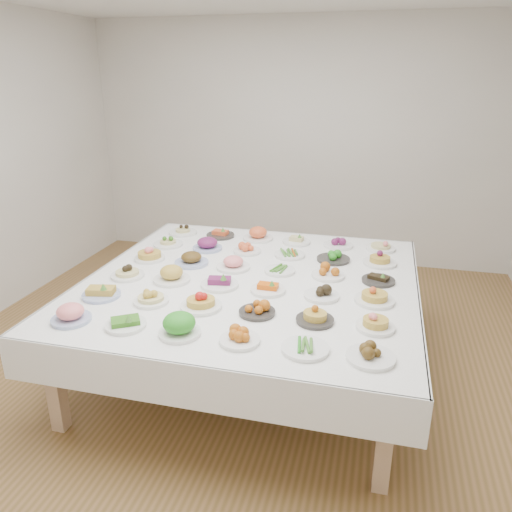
% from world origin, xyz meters
% --- Properties ---
extents(room_envelope, '(5.02, 5.02, 2.81)m').
position_xyz_m(room_envelope, '(0.00, 0.00, 1.83)').
color(room_envelope, olive).
rests_on(room_envelope, ground).
extents(display_table, '(2.41, 2.41, 0.75)m').
position_xyz_m(display_table, '(0.12, -0.09, 0.69)').
color(display_table, white).
rests_on(display_table, ground).
extents(dish_0, '(0.24, 0.24, 0.15)m').
position_xyz_m(dish_0, '(-0.78, -1.01, 0.82)').
color(dish_0, '#4C66B2').
rests_on(dish_0, display_table).
extents(dish_1, '(0.24, 0.24, 0.11)m').
position_xyz_m(dish_1, '(-0.42, -0.99, 0.80)').
color(dish_1, white).
rests_on(dish_1, display_table).
extents(dish_2, '(0.25, 0.25, 0.16)m').
position_xyz_m(dish_2, '(-0.07, -1.00, 0.83)').
color(dish_2, white).
rests_on(dish_2, display_table).
extents(dish_3, '(0.23, 0.23, 0.10)m').
position_xyz_m(dish_3, '(0.30, -1.00, 0.80)').
color(dish_3, white).
rests_on(dish_3, display_table).
extents(dish_4, '(0.26, 0.26, 0.06)m').
position_xyz_m(dish_4, '(0.67, -0.99, 0.77)').
color(dish_4, white).
rests_on(dish_4, display_table).
extents(dish_5, '(0.26, 0.26, 0.11)m').
position_xyz_m(dish_5, '(1.02, -1.00, 0.80)').
color(dish_5, white).
rests_on(dish_5, display_table).
extents(dish_6, '(0.26, 0.26, 0.12)m').
position_xyz_m(dish_6, '(-0.79, -0.64, 0.80)').
color(dish_6, '#4C66B2').
rests_on(dish_6, display_table).
extents(dish_7, '(0.23, 0.23, 0.14)m').
position_xyz_m(dish_7, '(-0.42, -0.64, 0.82)').
color(dish_7, white).
rests_on(dish_7, display_table).
extents(dish_8, '(0.28, 0.27, 0.16)m').
position_xyz_m(dish_8, '(-0.07, -0.64, 0.82)').
color(dish_8, white).
rests_on(dish_8, display_table).
extents(dish_9, '(0.23, 0.23, 0.10)m').
position_xyz_m(dish_9, '(0.30, -0.63, 0.80)').
color(dish_9, '#2F2D2A').
rests_on(dish_9, display_table).
extents(dish_10, '(0.23, 0.23, 0.13)m').
position_xyz_m(dish_10, '(0.68, -0.65, 0.81)').
color(dish_10, '#2F2D2A').
rests_on(dish_10, display_table).
extents(dish_11, '(0.23, 0.23, 0.12)m').
position_xyz_m(dish_11, '(1.04, -0.64, 0.80)').
color(dish_11, white).
rests_on(dish_11, display_table).
extents(dish_12, '(0.25, 0.25, 0.14)m').
position_xyz_m(dish_12, '(-0.79, -0.28, 0.82)').
color(dish_12, white).
rests_on(dish_12, display_table).
extents(dish_13, '(0.27, 0.27, 0.14)m').
position_xyz_m(dish_13, '(-0.44, -0.27, 0.82)').
color(dish_13, white).
rests_on(dish_13, display_table).
extents(dish_14, '(0.27, 0.27, 0.12)m').
position_xyz_m(dish_14, '(-0.07, -0.27, 0.81)').
color(dish_14, white).
rests_on(dish_14, display_table).
extents(dish_15, '(0.24, 0.24, 0.10)m').
position_xyz_m(dish_15, '(0.29, -0.28, 0.79)').
color(dish_15, white).
rests_on(dish_15, display_table).
extents(dish_16, '(0.24, 0.24, 0.11)m').
position_xyz_m(dish_16, '(0.67, -0.28, 0.80)').
color(dish_16, white).
rests_on(dish_16, display_table).
extents(dish_17, '(0.26, 0.26, 0.17)m').
position_xyz_m(dish_17, '(1.02, -0.26, 0.83)').
color(dish_17, white).
rests_on(dish_17, display_table).
extents(dish_18, '(0.26, 0.25, 0.15)m').
position_xyz_m(dish_18, '(-0.79, 0.10, 0.82)').
color(dish_18, white).
rests_on(dish_18, display_table).
extents(dish_19, '(0.26, 0.26, 0.16)m').
position_xyz_m(dish_19, '(-0.42, 0.09, 0.83)').
color(dish_19, '#4C66B2').
rests_on(dish_19, display_table).
extents(dish_20, '(0.26, 0.26, 0.14)m').
position_xyz_m(dish_20, '(-0.07, 0.08, 0.81)').
color(dish_20, white).
rests_on(dish_20, display_table).
extents(dish_21, '(0.23, 0.23, 0.05)m').
position_xyz_m(dish_21, '(0.30, 0.10, 0.77)').
color(dish_21, white).
rests_on(dish_21, display_table).
extents(dish_22, '(0.24, 0.24, 0.11)m').
position_xyz_m(dish_22, '(0.67, 0.10, 0.80)').
color(dish_22, white).
rests_on(dish_22, display_table).
extents(dish_23, '(0.24, 0.24, 0.09)m').
position_xyz_m(dish_23, '(1.04, 0.09, 0.78)').
color(dish_23, '#2F2D2A').
rests_on(dish_23, display_table).
extents(dish_24, '(0.26, 0.26, 0.14)m').
position_xyz_m(dish_24, '(-0.79, 0.46, 0.81)').
color(dish_24, white).
rests_on(dish_24, display_table).
extents(dish_25, '(0.25, 0.25, 0.16)m').
position_xyz_m(dish_25, '(-0.42, 0.45, 0.83)').
color(dish_25, '#4C66B2').
rests_on(dish_25, display_table).
extents(dish_26, '(0.23, 0.23, 0.09)m').
position_xyz_m(dish_26, '(-0.06, 0.47, 0.79)').
color(dish_26, white).
rests_on(dish_26, display_table).
extents(dish_27, '(0.25, 0.25, 0.06)m').
position_xyz_m(dish_27, '(0.31, 0.47, 0.77)').
color(dish_27, white).
rests_on(dish_27, display_table).
extents(dish_28, '(0.27, 0.27, 0.13)m').
position_xyz_m(dish_28, '(0.67, 0.45, 0.81)').
color(dish_28, '#2F2D2A').
rests_on(dish_28, display_table).
extents(dish_29, '(0.27, 0.26, 0.16)m').
position_xyz_m(dish_29, '(1.04, 0.46, 0.83)').
color(dish_29, white).
rests_on(dish_29, display_table).
extents(dish_30, '(0.26, 0.26, 0.13)m').
position_xyz_m(dish_30, '(-0.79, 0.82, 0.81)').
color(dish_30, white).
rests_on(dish_30, display_table).
extents(dish_31, '(0.26, 0.26, 0.11)m').
position_xyz_m(dish_31, '(-0.42, 0.82, 0.79)').
color(dish_31, '#2F2D2A').
rests_on(dish_31, display_table).
extents(dish_32, '(0.27, 0.27, 0.14)m').
position_xyz_m(dish_32, '(-0.06, 0.83, 0.82)').
color(dish_32, white).
rests_on(dish_32, display_table).
extents(dish_33, '(0.24, 0.24, 0.10)m').
position_xyz_m(dish_33, '(0.30, 0.81, 0.79)').
color(dish_33, white).
rests_on(dish_33, display_table).
extents(dish_34, '(0.25, 0.25, 0.11)m').
position_xyz_m(dish_34, '(0.67, 0.81, 0.80)').
color(dish_34, white).
rests_on(dish_34, display_table).
extents(dish_35, '(0.25, 0.25, 0.14)m').
position_xyz_m(dish_35, '(1.04, 0.82, 0.82)').
color(dish_35, white).
rests_on(dish_35, display_table).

